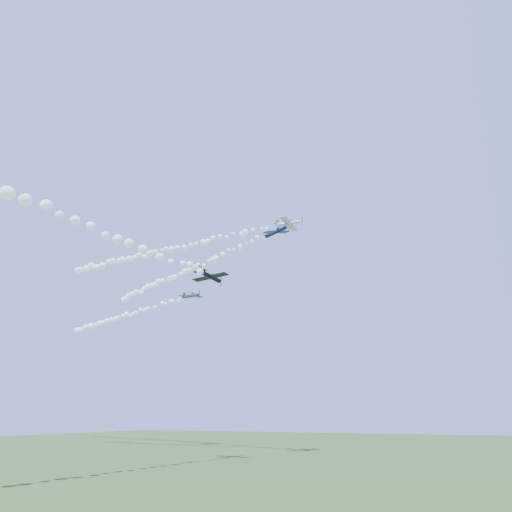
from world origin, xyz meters
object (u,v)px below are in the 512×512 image
at_px(plane_white, 289,223).
at_px(plane_black, 210,276).
at_px(plane_navy, 277,232).
at_px(plane_grey, 191,296).

height_order(plane_white, plane_black, plane_white).
height_order(plane_white, plane_navy, plane_white).
distance_m(plane_white, plane_navy, 3.99).
bearing_deg(plane_navy, plane_white, 66.91).
relative_size(plane_white, plane_navy, 1.01).
height_order(plane_navy, plane_black, plane_navy).
height_order(plane_navy, plane_grey, plane_navy).
bearing_deg(plane_grey, plane_white, -3.60).
bearing_deg(plane_navy, plane_black, -95.15).
bearing_deg(plane_white, plane_grey, 160.71).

